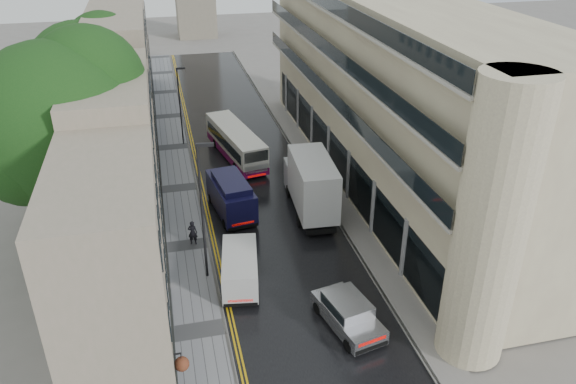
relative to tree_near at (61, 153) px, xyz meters
name	(u,v)px	position (x,y,z in m)	size (l,w,h in m)	color
road	(254,181)	(12.50, 7.50, -6.94)	(9.00, 85.00, 0.02)	black
left_sidewalk	(180,188)	(6.65, 7.50, -6.89)	(2.70, 85.00, 0.12)	gray
right_sidewalk	(319,174)	(17.90, 7.50, -6.89)	(1.80, 85.00, 0.12)	slate
old_shop_row	(122,109)	(3.05, 10.00, -0.95)	(4.50, 56.00, 12.00)	gray
modern_block	(389,93)	(22.80, 6.00, 0.05)	(8.00, 40.00, 14.00)	beige
tree_near	(61,153)	(0.00, 0.00, 0.00)	(10.56, 10.56, 13.89)	black
tree_far	(87,96)	(0.30, 13.00, -0.72)	(9.24, 9.24, 12.46)	black
cream_bus	(235,157)	(11.37, 9.57, -5.60)	(2.21, 9.70, 2.65)	silver
white_lorry	(299,198)	(14.29, -0.05, -4.73)	(2.50, 8.35, 4.38)	beige
silver_hatchback	(349,337)	(13.70, -12.21, -6.07)	(2.00, 4.57, 1.72)	#B1B1B6
white_van	(224,287)	(8.20, -7.02, -5.88)	(1.98, 4.61, 2.09)	beige
navy_van	(224,210)	(9.31, 0.88, -5.50)	(2.23, 5.58, 2.84)	black
pedestrian	(193,233)	(7.02, -0.75, -5.98)	(0.62, 0.40, 1.69)	black
lamp_post_near	(202,214)	(7.52, -4.43, -2.59)	(0.95, 0.21, 8.46)	black
lamp_post_far	(180,107)	(7.56, 16.34, -3.33)	(0.79, 0.17, 6.99)	black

